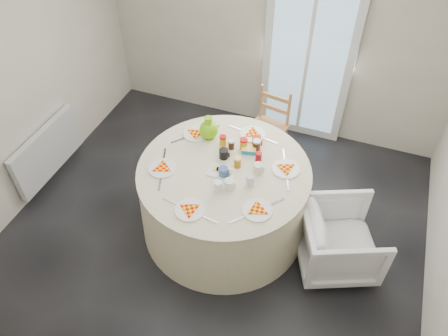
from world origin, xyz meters
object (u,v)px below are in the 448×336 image
(wooden_chair, at_px, (267,126))
(armchair, at_px, (341,235))
(table, at_px, (224,199))
(radiator, at_px, (48,151))
(green_pitcher, at_px, (209,130))

(wooden_chair, height_order, armchair, wooden_chair)
(table, relative_size, armchair, 2.30)
(radiator, relative_size, armchair, 1.42)
(table, distance_m, armchair, 1.13)
(radiator, height_order, table, table)
(wooden_chair, relative_size, armchair, 1.24)
(radiator, bearing_deg, armchair, -0.14)
(armchair, distance_m, green_pitcher, 1.55)
(green_pitcher, bearing_deg, radiator, 171.57)
(wooden_chair, distance_m, armchair, 1.54)
(radiator, height_order, green_pitcher, green_pitcher)
(wooden_chair, xyz_separation_m, armchair, (1.03, -1.14, -0.08))
(radiator, distance_m, table, 2.00)
(table, bearing_deg, green_pitcher, 128.84)
(radiator, xyz_separation_m, armchair, (3.12, -0.01, 0.01))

